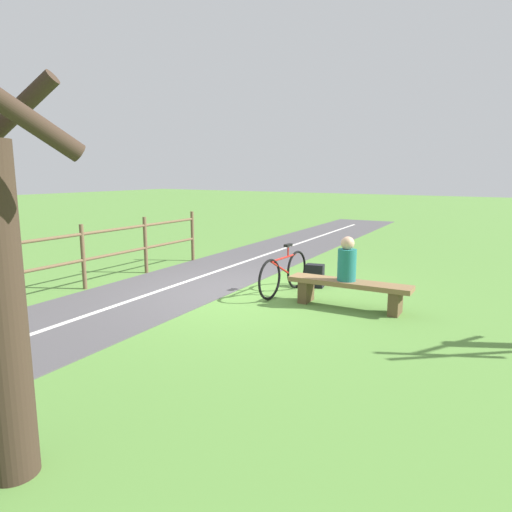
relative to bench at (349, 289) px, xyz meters
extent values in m
plane|color=#548438|center=(2.05, 0.15, -0.32)|extent=(80.00, 80.00, 0.00)
cube|color=brown|center=(0.00, 0.00, 0.09)|extent=(2.04, 0.50, 0.08)
cube|color=brown|center=(-0.76, -0.04, -0.14)|extent=(0.18, 0.37, 0.37)
cube|color=brown|center=(0.76, 0.04, -0.14)|extent=(0.18, 0.37, 0.37)
cylinder|color=#1E6B66|center=(0.05, 0.00, 0.39)|extent=(0.32, 0.32, 0.52)
sphere|color=tan|center=(0.05, 0.00, 0.75)|extent=(0.22, 0.22, 0.22)
torus|color=black|center=(1.35, 0.27, 0.04)|extent=(0.05, 0.72, 0.72)
torus|color=black|center=(1.35, -0.74, 0.04)|extent=(0.05, 0.72, 0.72)
cylinder|color=red|center=(1.35, -0.24, 0.35)|extent=(0.04, 0.86, 0.04)
cylinder|color=red|center=(1.35, -0.09, 0.19)|extent=(0.04, 0.62, 0.34)
cylinder|color=red|center=(1.35, -0.39, 0.45)|extent=(0.03, 0.03, 0.20)
cube|color=black|center=(1.35, -0.39, 0.56)|extent=(0.08, 0.20, 0.05)
cube|color=black|center=(1.07, -0.98, -0.10)|extent=(0.37, 0.27, 0.45)
cube|color=black|center=(1.10, -1.10, -0.17)|extent=(0.24, 0.09, 0.20)
cylinder|color=brown|center=(4.86, -1.85, 0.30)|extent=(0.08, 0.08, 1.24)
cylinder|color=brown|center=(4.79, -0.17, 0.30)|extent=(0.08, 0.08, 1.24)
cylinder|color=brown|center=(4.73, 1.50, 0.30)|extent=(0.08, 0.08, 1.24)
cylinder|color=brown|center=(4.69, 2.34, 0.73)|extent=(0.40, 8.38, 0.06)
cylinder|color=brown|center=(4.69, 2.34, 0.24)|extent=(0.40, 8.38, 0.06)
cylinder|color=#38281E|center=(0.66, 5.09, 2.27)|extent=(0.73, 0.46, 0.64)
camera|label=1|loc=(-2.68, 7.07, 1.88)|focal=32.69mm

